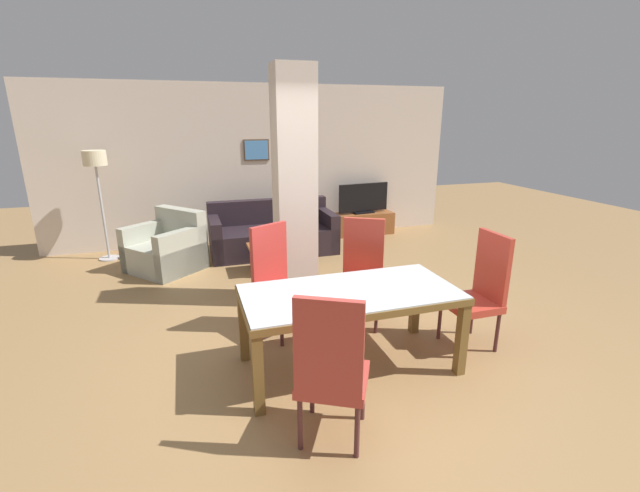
% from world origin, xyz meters
% --- Properties ---
extents(ground_plane, '(18.00, 18.00, 0.00)m').
position_xyz_m(ground_plane, '(0.00, 0.00, 0.00)').
color(ground_plane, '#987347').
extents(back_wall, '(7.20, 0.09, 2.70)m').
position_xyz_m(back_wall, '(-0.00, 4.44, 1.35)').
color(back_wall, beige).
rests_on(back_wall, ground_plane).
extents(divider_pillar, '(0.45, 0.38, 2.70)m').
position_xyz_m(divider_pillar, '(-0.08, 1.56, 1.35)').
color(divider_pillar, beige).
rests_on(divider_pillar, ground_plane).
extents(dining_table, '(1.85, 0.89, 0.73)m').
position_xyz_m(dining_table, '(0.00, 0.00, 0.59)').
color(dining_table, brown).
rests_on(dining_table, ground_plane).
extents(dining_chair_far_left, '(0.62, 0.62, 1.12)m').
position_xyz_m(dining_chair_far_left, '(-0.46, 0.87, 0.59)').
color(dining_chair_far_left, '#C03630').
rests_on(dining_chair_far_left, ground_plane).
extents(dining_chair_far_right, '(0.63, 0.63, 1.12)m').
position_xyz_m(dining_chair_far_right, '(0.46, 0.83, 0.59)').
color(dining_chair_far_right, '#C13D2D').
rests_on(dining_chair_far_right, ground_plane).
extents(dining_chair_near_left, '(0.62, 0.62, 1.12)m').
position_xyz_m(dining_chair_near_left, '(-0.46, -0.85, 0.59)').
color(dining_chair_near_left, '#B83D35').
rests_on(dining_chair_near_left, ground_plane).
extents(dining_chair_head_right, '(0.46, 0.46, 1.12)m').
position_xyz_m(dining_chair_head_right, '(1.33, 0.00, 0.59)').
color(dining_chair_head_right, '#BE3A2C').
rests_on(dining_chair_head_right, ground_plane).
extents(sofa, '(2.01, 0.94, 0.82)m').
position_xyz_m(sofa, '(0.03, 3.58, 0.28)').
color(sofa, black).
rests_on(sofa, ground_plane).
extents(armchair, '(1.24, 1.24, 0.86)m').
position_xyz_m(armchair, '(-1.60, 3.19, 0.30)').
color(armchair, '#B3B5A1').
rests_on(armchair, ground_plane).
extents(coffee_table, '(0.80, 0.48, 0.40)m').
position_xyz_m(coffee_table, '(-0.10, 2.63, 0.20)').
color(coffee_table, brown).
rests_on(coffee_table, ground_plane).
extents(bottle, '(0.07, 0.07, 0.25)m').
position_xyz_m(bottle, '(-0.16, 2.57, 0.49)').
color(bottle, '#B2B7BC').
rests_on(bottle, coffee_table).
extents(tv_stand, '(1.15, 0.40, 0.41)m').
position_xyz_m(tv_stand, '(1.89, 4.16, 0.20)').
color(tv_stand, brown).
rests_on(tv_stand, ground_plane).
extents(tv_screen, '(1.01, 0.25, 0.56)m').
position_xyz_m(tv_screen, '(1.89, 4.16, 0.68)').
color(tv_screen, black).
rests_on(tv_screen, tv_stand).
extents(floor_lamp, '(0.33, 0.33, 1.68)m').
position_xyz_m(floor_lamp, '(-2.51, 3.97, 1.41)').
color(floor_lamp, '#B7B7BC').
rests_on(floor_lamp, ground_plane).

